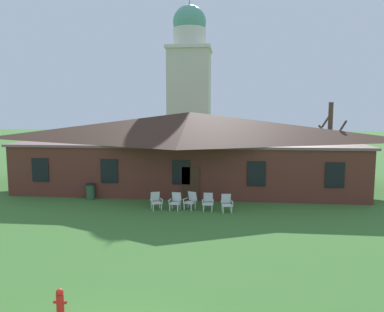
# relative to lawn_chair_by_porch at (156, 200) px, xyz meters

# --- Properties ---
(brick_building) EXTENTS (23.59, 10.40, 5.41)m
(brick_building) POSITION_rel_lawn_chair_by_porch_xyz_m (1.15, 7.18, 2.26)
(brick_building) COLOR brown
(brick_building) RESTS_ON ground
(dome_tower) EXTENTS (5.18, 5.18, 18.58)m
(dome_tower) POSITION_rel_lawn_chair_by_porch_xyz_m (-0.88, 24.41, 7.97)
(dome_tower) COLOR beige
(dome_tower) RESTS_ON ground
(lawn_chair_by_porch) EXTENTS (0.80, 0.84, 0.96)m
(lawn_chair_by_porch) POSITION_rel_lawn_chair_by_porch_xyz_m (0.00, 0.00, 0.00)
(lawn_chair_by_porch) COLOR silver
(lawn_chair_by_porch) RESTS_ON ground
(lawn_chair_near_door) EXTENTS (0.70, 0.74, 0.96)m
(lawn_chair_near_door) POSITION_rel_lawn_chair_by_porch_xyz_m (1.12, 0.02, 0.00)
(lawn_chair_near_door) COLOR white
(lawn_chair_near_door) RESTS_ON ground
(lawn_chair_left_end) EXTENTS (0.80, 0.84, 0.96)m
(lawn_chair_left_end) POSITION_rel_lawn_chair_by_porch_xyz_m (1.95, 0.27, 0.00)
(lawn_chair_left_end) COLOR white
(lawn_chair_left_end) RESTS_ON ground
(lawn_chair_middle) EXTENTS (0.65, 0.67, 0.96)m
(lawn_chair_middle) POSITION_rel_lawn_chair_by_porch_xyz_m (2.93, 0.08, 0.00)
(lawn_chair_middle) COLOR silver
(lawn_chair_middle) RESTS_ON ground
(lawn_chair_right_end) EXTENTS (0.71, 0.75, 0.96)m
(lawn_chair_right_end) POSITION_rel_lawn_chair_by_porch_xyz_m (3.95, -0.09, 0.00)
(lawn_chair_right_end) COLOR silver
(lawn_chair_right_end) RESTS_ON ground
(bare_tree_beside_building) EXTENTS (1.92, 1.90, 6.17)m
(bare_tree_beside_building) POSITION_rel_lawn_chair_by_porch_xyz_m (11.92, 10.27, 2.74)
(bare_tree_beside_building) COLOR brown
(bare_tree_beside_building) RESTS_ON ground
(fire_hydrant) EXTENTS (0.36, 0.28, 0.79)m
(fire_hydrant) POSITION_rel_lawn_chair_by_porch_xyz_m (-0.30, -11.13, -0.12)
(fire_hydrant) COLOR red
(fire_hydrant) RESTS_ON ground
(trash_bin) EXTENTS (0.56, 0.56, 0.98)m
(trash_bin) POSITION_rel_lawn_chair_by_porch_xyz_m (-4.54, 1.89, -0.00)
(trash_bin) COLOR #335638
(trash_bin) RESTS_ON ground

